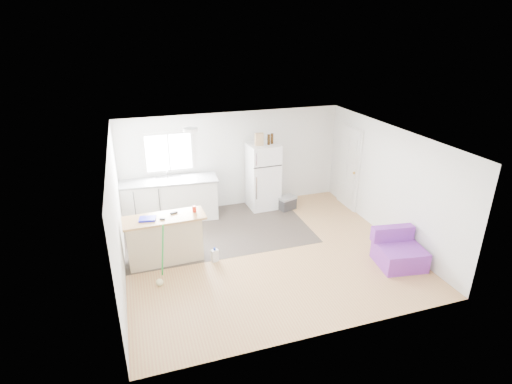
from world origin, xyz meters
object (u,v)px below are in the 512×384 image
(peninsula, at_px, (165,239))
(cooler, at_px, (287,203))
(cleaner_jug, at_px, (215,255))
(bottle_right, at_px, (272,139))
(cardboard_box, at_px, (259,139))
(red_cup, at_px, (194,209))
(purple_seat, at_px, (398,252))
(refrigerator, at_px, (263,176))
(blue_tray, at_px, (147,219))
(bottle_left, at_px, (269,140))
(mop, at_px, (161,273))
(kitchen_cabinets, at_px, (170,199))

(peninsula, height_order, cooler, peninsula)
(cleaner_jug, distance_m, bottle_right, 3.33)
(cooler, bearing_deg, cardboard_box, 137.96)
(cooler, xyz_separation_m, red_cup, (-2.54, -1.44, 0.83))
(purple_seat, distance_m, red_cup, 4.02)
(cooler, xyz_separation_m, cleaner_jug, (-2.26, -1.82, -0.04))
(refrigerator, distance_m, purple_seat, 3.74)
(refrigerator, distance_m, blue_tray, 3.45)
(bottle_left, bearing_deg, purple_seat, -65.24)
(purple_seat, height_order, bottle_left, bottle_left)
(peninsula, height_order, mop, mop)
(kitchen_cabinets, height_order, blue_tray, kitchen_cabinets)
(cleaner_jug, xyz_separation_m, mop, (-1.07, -0.44, 0.10))
(refrigerator, height_order, bottle_right, bottle_right)
(peninsula, bearing_deg, kitchen_cabinets, 78.04)
(bottle_right, bearing_deg, peninsula, -147.43)
(cardboard_box, bearing_deg, red_cup, -137.76)
(refrigerator, xyz_separation_m, bottle_left, (0.11, -0.06, 0.95))
(peninsula, xyz_separation_m, red_cup, (0.61, 0.05, 0.52))
(kitchen_cabinets, bearing_deg, cardboard_box, 2.74)
(cooler, bearing_deg, red_cup, -169.85)
(mop, relative_size, blue_tray, 3.99)
(cardboard_box, distance_m, bottle_left, 0.24)
(mop, xyz_separation_m, blue_tray, (-0.10, 0.75, 0.73))
(cleaner_jug, bearing_deg, refrigerator, 34.38)
(refrigerator, xyz_separation_m, blue_tray, (-2.91, -1.85, 0.14))
(cardboard_box, bearing_deg, cleaner_jug, -127.47)
(cleaner_jug, bearing_deg, blue_tray, 148.46)
(mop, height_order, cardboard_box, cardboard_box)
(bottle_left, bearing_deg, red_cup, -141.21)
(blue_tray, bearing_deg, peninsula, 3.43)
(kitchen_cabinets, relative_size, blue_tray, 7.59)
(kitchen_cabinets, relative_size, cleaner_jug, 7.64)
(peninsula, relative_size, bottle_left, 6.20)
(peninsula, distance_m, cleaner_jug, 1.02)
(mop, bearing_deg, refrigerator, 25.21)
(cardboard_box, height_order, bottle_right, cardboard_box)
(kitchen_cabinets, relative_size, bottle_right, 9.11)
(red_cup, height_order, bottle_right, bottle_right)
(peninsula, height_order, cardboard_box, cardboard_box)
(mop, bearing_deg, bottle_left, 23.36)
(peninsula, height_order, refrigerator, refrigerator)
(cleaner_jug, bearing_deg, cooler, 22.09)
(blue_tray, distance_m, cardboard_box, 3.41)
(bottle_right, bearing_deg, cooler, -46.21)
(mop, distance_m, cardboard_box, 4.00)
(refrigerator, xyz_separation_m, purple_seat, (1.62, -3.33, -0.57))
(blue_tray, height_order, bottle_right, bottle_right)
(cooler, relative_size, blue_tray, 1.71)
(kitchen_cabinets, height_order, bottle_right, bottle_right)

